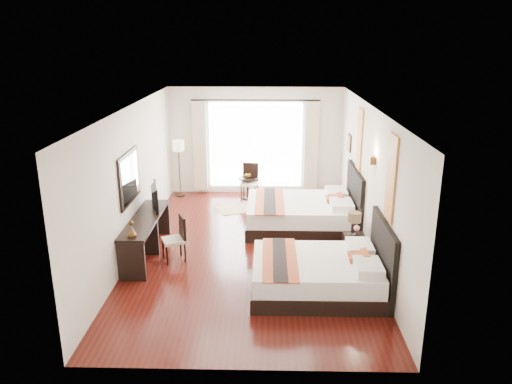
{
  "coord_description": "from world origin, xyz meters",
  "views": [
    {
      "loc": [
        0.33,
        -9.09,
        4.04
      ],
      "look_at": [
        0.1,
        0.34,
        1.08
      ],
      "focal_mm": 35.0,
      "sensor_mm": 36.0,
      "label": 1
    }
  ],
  "objects_px": {
    "desk_chair": "(175,247)",
    "floor_lamp": "(178,150)",
    "table_lamp": "(354,219)",
    "side_table": "(248,188)",
    "vase": "(356,233)",
    "television": "(151,197)",
    "console_desk": "(146,236)",
    "bed_far": "(304,213)",
    "fruit_bowl": "(248,177)",
    "nightstand": "(354,247)",
    "window_chair": "(250,189)",
    "bed_near": "(322,273)"
  },
  "relations": [
    {
      "from": "vase",
      "to": "window_chair",
      "type": "relative_size",
      "value": 0.15
    },
    {
      "from": "bed_far",
      "to": "floor_lamp",
      "type": "bearing_deg",
      "value": 144.43
    },
    {
      "from": "nightstand",
      "to": "window_chair",
      "type": "relative_size",
      "value": 0.52
    },
    {
      "from": "console_desk",
      "to": "desk_chair",
      "type": "bearing_deg",
      "value": -20.34
    },
    {
      "from": "television",
      "to": "fruit_bowl",
      "type": "distance_m",
      "value": 3.49
    },
    {
      "from": "console_desk",
      "to": "floor_lamp",
      "type": "height_order",
      "value": "floor_lamp"
    },
    {
      "from": "desk_chair",
      "to": "side_table",
      "type": "bearing_deg",
      "value": -131.39
    },
    {
      "from": "side_table",
      "to": "window_chair",
      "type": "bearing_deg",
      "value": -56.22
    },
    {
      "from": "nightstand",
      "to": "table_lamp",
      "type": "height_order",
      "value": "table_lamp"
    },
    {
      "from": "bed_far",
      "to": "window_chair",
      "type": "bearing_deg",
      "value": 122.5
    },
    {
      "from": "table_lamp",
      "to": "vase",
      "type": "distance_m",
      "value": 0.28
    },
    {
      "from": "table_lamp",
      "to": "side_table",
      "type": "bearing_deg",
      "value": 121.37
    },
    {
      "from": "side_table",
      "to": "desk_chair",
      "type": "bearing_deg",
      "value": -107.86
    },
    {
      "from": "console_desk",
      "to": "bed_far",
      "type": "bearing_deg",
      "value": 25.48
    },
    {
      "from": "nightstand",
      "to": "floor_lamp",
      "type": "height_order",
      "value": "floor_lamp"
    },
    {
      "from": "television",
      "to": "floor_lamp",
      "type": "bearing_deg",
      "value": -15.09
    },
    {
      "from": "vase",
      "to": "table_lamp",
      "type": "bearing_deg",
      "value": 95.02
    },
    {
      "from": "bed_far",
      "to": "desk_chair",
      "type": "distance_m",
      "value": 3.05
    },
    {
      "from": "side_table",
      "to": "floor_lamp",
      "type": "bearing_deg",
      "value": 175.01
    },
    {
      "from": "bed_far",
      "to": "table_lamp",
      "type": "height_order",
      "value": "bed_far"
    },
    {
      "from": "desk_chair",
      "to": "window_chair",
      "type": "height_order",
      "value": "window_chair"
    },
    {
      "from": "bed_far",
      "to": "console_desk",
      "type": "distance_m",
      "value": 3.45
    },
    {
      "from": "bed_far",
      "to": "console_desk",
      "type": "bearing_deg",
      "value": -154.52
    },
    {
      "from": "television",
      "to": "side_table",
      "type": "height_order",
      "value": "television"
    },
    {
      "from": "table_lamp",
      "to": "floor_lamp",
      "type": "height_order",
      "value": "floor_lamp"
    },
    {
      "from": "bed_near",
      "to": "desk_chair",
      "type": "xyz_separation_m",
      "value": [
        -2.62,
        1.12,
        -0.05
      ]
    },
    {
      "from": "table_lamp",
      "to": "desk_chair",
      "type": "bearing_deg",
      "value": -175.9
    },
    {
      "from": "table_lamp",
      "to": "floor_lamp",
      "type": "relative_size",
      "value": 0.26
    },
    {
      "from": "fruit_bowl",
      "to": "nightstand",
      "type": "bearing_deg",
      "value": -59.14
    },
    {
      "from": "vase",
      "to": "side_table",
      "type": "bearing_deg",
      "value": 120.22
    },
    {
      "from": "vase",
      "to": "desk_chair",
      "type": "distance_m",
      "value": 3.39
    },
    {
      "from": "bed_far",
      "to": "fruit_bowl",
      "type": "xyz_separation_m",
      "value": [
        -1.3,
        2.04,
        0.24
      ]
    },
    {
      "from": "vase",
      "to": "side_table",
      "type": "height_order",
      "value": "vase"
    },
    {
      "from": "side_table",
      "to": "fruit_bowl",
      "type": "bearing_deg",
      "value": -65.59
    },
    {
      "from": "bed_near",
      "to": "desk_chair",
      "type": "relative_size",
      "value": 2.52
    },
    {
      "from": "bed_near",
      "to": "console_desk",
      "type": "height_order",
      "value": "bed_near"
    },
    {
      "from": "bed_near",
      "to": "console_desk",
      "type": "relative_size",
      "value": 0.98
    },
    {
      "from": "nightstand",
      "to": "console_desk",
      "type": "xyz_separation_m",
      "value": [
        -3.96,
        0.07,
        0.15
      ]
    },
    {
      "from": "bed_far",
      "to": "table_lamp",
      "type": "distance_m",
      "value": 1.73
    },
    {
      "from": "vase",
      "to": "television",
      "type": "bearing_deg",
      "value": 169.62
    },
    {
      "from": "television",
      "to": "window_chair",
      "type": "height_order",
      "value": "television"
    },
    {
      "from": "table_lamp",
      "to": "console_desk",
      "type": "bearing_deg",
      "value": -179.68
    },
    {
      "from": "television",
      "to": "vase",
      "type": "bearing_deg",
      "value": -115.48
    },
    {
      "from": "television",
      "to": "fruit_bowl",
      "type": "relative_size",
      "value": 4.45
    },
    {
      "from": "desk_chair",
      "to": "floor_lamp",
      "type": "relative_size",
      "value": 0.58
    },
    {
      "from": "television",
      "to": "table_lamp",
      "type": "bearing_deg",
      "value": -112.76
    },
    {
      "from": "floor_lamp",
      "to": "fruit_bowl",
      "type": "height_order",
      "value": "floor_lamp"
    },
    {
      "from": "fruit_bowl",
      "to": "window_chair",
      "type": "bearing_deg",
      "value": -53.44
    },
    {
      "from": "floor_lamp",
      "to": "side_table",
      "type": "height_order",
      "value": "floor_lamp"
    },
    {
      "from": "console_desk",
      "to": "fruit_bowl",
      "type": "distance_m",
      "value": 3.96
    }
  ]
}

